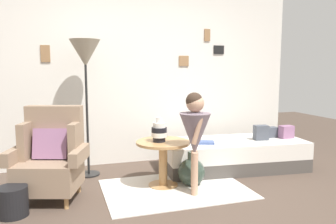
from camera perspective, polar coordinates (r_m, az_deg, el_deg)
ground_plane at (r=3.34m, az=2.64°, el=-16.79°), size 12.00×12.00×0.00m
gallery_wall at (r=4.92m, az=-5.25°, el=6.58°), size 4.80×0.12×2.60m
rug at (r=3.93m, az=1.25°, el=-12.91°), size 1.61×1.12×0.01m
armchair at (r=3.78m, az=-19.27°, el=-7.27°), size 0.87×0.75×0.97m
daybed at (r=4.72m, az=11.06°, el=-7.08°), size 1.97×0.97×0.40m
pillow_head at (r=4.99m, az=19.44°, el=-3.21°), size 0.19×0.13×0.18m
pillow_mid at (r=4.99m, az=17.12°, el=-3.28°), size 0.17×0.12×0.14m
pillow_back at (r=4.76m, az=15.50°, el=-3.39°), size 0.20×0.14×0.20m
side_table at (r=3.92m, az=-0.84°, el=-7.04°), size 0.63×0.63×0.54m
vase_striped at (r=3.84m, az=-1.51°, el=-3.35°), size 0.18×0.18×0.28m
floor_lamp at (r=4.33m, az=-13.86°, el=8.79°), size 0.38×0.38×1.73m
person_child at (r=3.61m, az=4.58°, el=-3.07°), size 0.34×0.34×1.12m
book_on_daybed at (r=4.41m, az=6.40°, el=-5.15°), size 0.26×0.23×0.03m
demijohn_near at (r=4.01m, az=3.98°, el=-10.08°), size 0.32×0.32×0.41m
magazine_basket at (r=3.54m, az=-24.87°, el=-13.61°), size 0.28×0.28×0.28m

